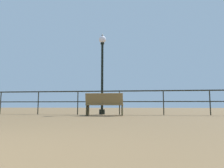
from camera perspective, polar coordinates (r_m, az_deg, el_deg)
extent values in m
cube|color=black|center=(8.35, -4.07, -2.18)|extent=(20.25, 0.05, 0.05)
cube|color=black|center=(8.33, -4.09, -5.30)|extent=(20.25, 0.04, 0.04)
cylinder|color=black|center=(10.25, -30.35, -4.92)|extent=(0.04, 0.04, 1.01)
cylinder|color=black|center=(9.26, -21.20, -5.30)|extent=(0.04, 0.04, 1.01)
cylinder|color=black|center=(8.55, -10.19, -5.58)|extent=(0.04, 0.04, 1.01)
cylinder|color=black|center=(8.20, 2.26, -5.64)|extent=(0.04, 0.04, 1.01)
cylinder|color=black|center=(8.26, 15.15, -5.44)|extent=(0.04, 0.04, 1.01)
cylinder|color=black|center=(8.72, 27.25, -4.99)|extent=(0.04, 0.04, 1.01)
cube|color=brown|center=(7.58, -2.18, -6.19)|extent=(1.46, 0.43, 0.05)
cube|color=brown|center=(7.39, -2.41, -4.47)|extent=(1.46, 0.13, 0.44)
cube|color=#322D16|center=(7.51, 3.08, -7.81)|extent=(0.04, 0.39, 0.43)
cube|color=#322D16|center=(7.67, 3.14, -5.14)|extent=(0.04, 0.30, 0.04)
cube|color=#322D16|center=(7.72, -7.29, -7.73)|extent=(0.04, 0.39, 0.43)
cube|color=#322D16|center=(7.88, -6.96, -5.14)|extent=(0.04, 0.30, 0.04)
cylinder|color=black|center=(8.56, -3.01, -8.32)|extent=(0.25, 0.25, 0.22)
cylinder|color=black|center=(8.66, -2.95, 2.37)|extent=(0.11, 0.11, 2.99)
cylinder|color=black|center=(9.01, -2.90, 11.99)|extent=(0.17, 0.17, 0.06)
sphere|color=white|center=(9.08, -2.89, 13.15)|extent=(0.33, 0.33, 0.33)
cone|color=black|center=(9.15, -2.88, 14.42)|extent=(0.13, 0.13, 0.10)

